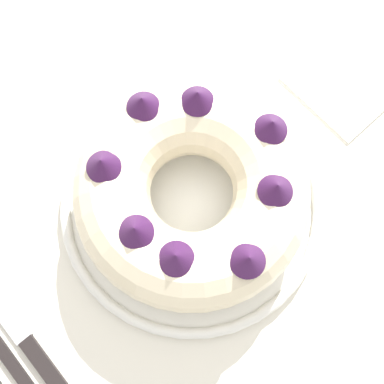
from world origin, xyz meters
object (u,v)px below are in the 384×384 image
cake_knife (27,342)px  bundt_cake (192,191)px  serving_dish (192,204)px  napkin (361,70)px

cake_knife → bundt_cake: bearing=-1.0°
serving_dish → cake_knife: (-0.23, -0.00, -0.01)m
cake_knife → napkin: bearing=-1.4°
serving_dish → bundt_cake: bundt_cake is taller
serving_dish → napkin: serving_dish is taller
serving_dish → cake_knife: serving_dish is taller
serving_dish → bundt_cake: bearing=16.1°
serving_dish → napkin: size_ratio=1.78×
serving_dish → bundt_cake: size_ratio=1.19×
serving_dish → cake_knife: 0.23m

